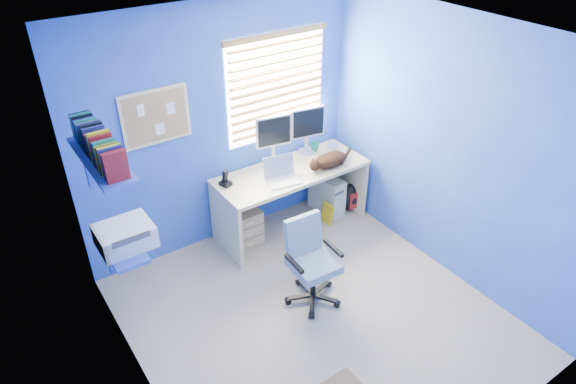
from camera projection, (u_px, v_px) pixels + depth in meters
floor at (315, 317)px, 4.64m from camera, size 3.00×3.20×0.00m
ceiling at (326, 41)px, 3.30m from camera, size 3.00×3.20×0.00m
wall_back at (221, 129)px, 5.08m from camera, size 3.00×0.01×2.50m
wall_front at (494, 334)px, 2.86m from camera, size 3.00×0.01×2.50m
wall_left at (132, 277)px, 3.26m from camera, size 0.01×3.20×2.50m
wall_right at (450, 151)px, 4.69m from camera, size 0.01×3.20×2.50m
desk at (291, 199)px, 5.61m from camera, size 1.66×0.65×0.74m
laptop at (283, 172)px, 5.16m from camera, size 0.37×0.32×0.22m
monitor_left at (273, 139)px, 5.42m from camera, size 0.42×0.19×0.54m
monitor_right at (306, 130)px, 5.60m from camera, size 0.42×0.19×0.54m
phone at (225, 178)px, 5.11m from camera, size 0.12×0.13×0.17m
mug at (315, 147)px, 5.75m from camera, size 0.10×0.09×0.10m
cd_spindle at (332, 148)px, 5.77m from camera, size 0.13×0.13×0.07m
cat at (330, 160)px, 5.44m from camera, size 0.43×0.25×0.15m
tower_pc at (327, 194)px, 5.97m from camera, size 0.24×0.46×0.45m
drawer_boxes at (243, 227)px, 5.46m from camera, size 0.35×0.28×0.41m
yellow_book at (328, 213)px, 5.82m from camera, size 0.03×0.17×0.24m
backpack at (350, 197)px, 6.02m from camera, size 0.32×0.26×0.34m
office_chair at (311, 271)px, 4.70m from camera, size 0.51×0.51×0.83m
window_blinds at (277, 87)px, 5.21m from camera, size 1.15×0.05×1.10m
corkboard at (156, 117)px, 4.60m from camera, size 0.64×0.02×0.52m
wall_shelves at (111, 193)px, 3.75m from camera, size 0.42×0.90×1.05m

